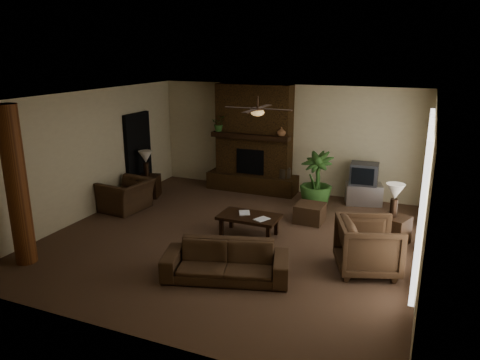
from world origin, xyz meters
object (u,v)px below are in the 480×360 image
at_px(log_column, 17,186).
at_px(lamp_left, 146,159).
at_px(floor_plant, 316,193).
at_px(lamp_right, 395,194).
at_px(side_table_right, 394,230).
at_px(sofa, 226,256).
at_px(ottoman, 310,213).
at_px(coffee_table, 249,218).
at_px(armchair_right, 368,244).
at_px(side_table_left, 149,186).
at_px(tv_stand, 363,194).
at_px(armchair_left, 126,190).
at_px(floor_vase, 284,178).

distance_m(log_column, lamp_left, 4.01).
xyz_separation_m(floor_plant, lamp_right, (1.85, -1.42, 0.62)).
height_order(log_column, side_table_right, log_column).
distance_m(sofa, lamp_left, 4.87).
distance_m(ottoman, lamp_left, 4.36).
distance_m(sofa, coffee_table, 1.84).
distance_m(armchair_right, side_table_left, 6.10).
bearing_deg(lamp_right, tv_stand, 111.04).
distance_m(armchair_right, ottoman, 2.42).
bearing_deg(side_table_right, tv_stand, 112.07).
bearing_deg(side_table_left, tv_stand, 16.44).
bearing_deg(armchair_left, ottoman, 107.78).
height_order(armchair_left, side_table_right, armchair_left).
bearing_deg(floor_vase, tv_stand, 0.00).
xyz_separation_m(coffee_table, floor_vase, (-0.18, 2.91, 0.06)).
relative_size(sofa, side_table_right, 3.72).
bearing_deg(tv_stand, log_column, -147.29).
height_order(ottoman, lamp_left, lamp_left).
xyz_separation_m(tv_stand, side_table_left, (-5.16, -1.52, 0.03)).
xyz_separation_m(log_column, ottoman, (4.16, 3.86, -1.20)).
relative_size(log_column, side_table_left, 5.09).
height_order(log_column, coffee_table, log_column).
bearing_deg(lamp_left, ottoman, -1.73).
bearing_deg(tv_stand, side_table_left, -178.45).
bearing_deg(sofa, armchair_left, 132.47).
bearing_deg(ottoman, armchair_left, -167.92).
distance_m(sofa, ottoman, 3.10).
height_order(sofa, lamp_right, lamp_right).
distance_m(sofa, lamp_right, 3.53).
xyz_separation_m(ottoman, lamp_right, (1.74, -0.49, 0.80)).
bearing_deg(coffee_table, log_column, -140.60).
bearing_deg(floor_vase, floor_plant, -36.64).
bearing_deg(armchair_left, floor_vase, 135.96).
height_order(sofa, side_table_left, sofa).
relative_size(ottoman, tv_stand, 0.71).
xyz_separation_m(coffee_table, side_table_right, (2.74, 0.72, -0.10)).
bearing_deg(ottoman, lamp_left, 178.27).
bearing_deg(side_table_left, floor_plant, 10.41).
relative_size(floor_plant, lamp_right, 2.10).
xyz_separation_m(log_column, floor_vase, (3.04, 5.55, -0.97)).
distance_m(log_column, armchair_right, 6.04).
xyz_separation_m(tv_stand, side_table_right, (0.89, -2.19, 0.03)).
height_order(lamp_left, side_table_right, lamp_left).
bearing_deg(tv_stand, ottoman, -133.10).
relative_size(side_table_left, side_table_right, 1.00).
height_order(tv_stand, floor_vase, floor_vase).
xyz_separation_m(log_column, side_table_left, (-0.09, 4.03, -1.12)).
relative_size(armchair_left, coffee_table, 0.91).
height_order(ottoman, side_table_right, side_table_right).
bearing_deg(sofa, side_table_right, 29.77).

